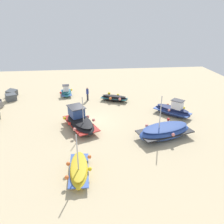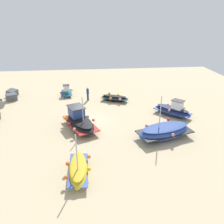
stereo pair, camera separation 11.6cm
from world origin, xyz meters
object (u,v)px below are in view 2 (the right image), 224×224
Objects in this scene: fishing_boat_2 at (165,131)px; fishing_boat_0 at (115,98)px; person_walking at (88,93)px; fishing_boat_5 at (67,92)px; fishing_boat_1 at (80,121)px; fishing_boat_4 at (173,110)px; fishing_boat_3 at (78,169)px.

fishing_boat_0 is at bearing 92.71° from fishing_boat_2.
fishing_boat_2 is at bearing -97.80° from person_walking.
fishing_boat_2 is at bearing 30.32° from fishing_boat_5.
fishing_boat_2 is (-2.79, -7.65, -0.05)m from fishing_boat_1.
fishing_boat_0 is 8.17m from fishing_boat_1.
fishing_boat_2 is at bearing -70.94° from fishing_boat_4.
fishing_boat_3 reaches higher than fishing_boat_0.
fishing_boat_1 is 0.96× the size of fishing_boat_2.
person_walking is (10.48, 6.80, 0.37)m from fishing_boat_2.
fishing_boat_3 is 13.50m from fishing_boat_4.
person_walking reaches higher than fishing_boat_0.
fishing_boat_1 is 1.32× the size of fishing_boat_4.
fishing_boat_3 is at bearing -133.76° from person_walking.
person_walking is at bearing 106.48° from fishing_boat_2.
fishing_boat_1 is at bearing 0.60° from fishing_boat_3.
fishing_boat_3 is at bearing 96.69° from fishing_boat_0.
person_walking is (5.82, 9.27, 0.38)m from fishing_boat_4.
fishing_boat_5 is at bearing -2.50° from fishing_boat_0.
fishing_boat_0 is 6.99m from fishing_boat_5.
fishing_boat_1 reaches higher than fishing_boat_4.
fishing_boat_1 reaches higher than fishing_boat_5.
fishing_boat_0 is 0.67× the size of fishing_boat_2.
fishing_boat_2 is 16.06m from fishing_boat_5.
person_walking is (-2.31, -2.91, 0.55)m from fishing_boat_5.
fishing_boat_1 is 7.16m from fishing_boat_3.
fishing_boat_0 is 0.70× the size of fishing_boat_1.
fishing_boat_2 is 1.73× the size of fishing_boat_5.
fishing_boat_1 is 7.75m from person_walking.
fishing_boat_1 is 10.21m from fishing_boat_5.
fishing_boat_2 is 1.38× the size of fishing_boat_4.
fishing_boat_2 reaches higher than fishing_boat_0.
person_walking is at bearing -165.18° from fishing_boat_4.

